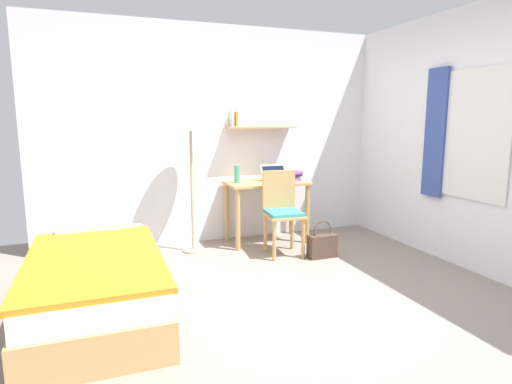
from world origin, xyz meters
TOP-DOWN VIEW (x-y plane):
  - ground_plane at (0.00, 0.00)m, footprint 5.28×5.28m
  - wall_back at (0.00, 2.02)m, footprint 4.40×0.27m
  - wall_right at (2.02, 0.01)m, footprint 0.10×4.40m
  - bed at (-1.51, 0.40)m, footprint 0.97×2.01m
  - desk at (0.47, 1.70)m, footprint 0.98×0.55m
  - desk_chair at (0.46, 1.21)m, footprint 0.43×0.44m
  - standing_lamp at (-0.47, 1.62)m, footprint 0.43×0.43m
  - laptop at (0.58, 1.72)m, footprint 0.33×0.22m
  - water_bottle at (0.10, 1.72)m, footprint 0.07×0.07m
  - book_stack at (0.81, 1.72)m, footprint 0.20×0.25m
  - handbag at (0.81, 0.91)m, footprint 0.31×0.13m

SIDE VIEW (x-z plane):
  - ground_plane at x=0.00m, z-range 0.00..0.00m
  - handbag at x=0.81m, z-range -0.07..0.34m
  - bed at x=-1.51m, z-range -0.03..0.51m
  - desk_chair at x=0.46m, z-range 0.05..0.98m
  - desk at x=0.47m, z-range 0.23..0.98m
  - laptop at x=0.58m, z-range 0.70..0.90m
  - book_stack at x=0.81m, z-range 0.75..0.87m
  - water_bottle at x=0.10m, z-range 0.75..0.96m
  - wall_back at x=0.00m, z-range 0.00..2.60m
  - wall_right at x=2.02m, z-range 0.00..2.60m
  - standing_lamp at x=-0.47m, z-range 0.62..2.22m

